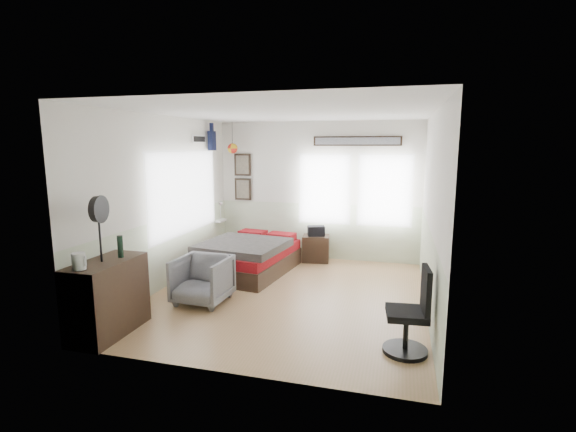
{
  "coord_description": "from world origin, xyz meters",
  "views": [
    {
      "loc": [
        1.57,
        -5.79,
        2.24
      ],
      "look_at": [
        -0.1,
        0.4,
        1.15
      ],
      "focal_mm": 26.0,
      "sensor_mm": 36.0,
      "label": 1
    }
  ],
  "objects_px": {
    "nightstand": "(316,248)",
    "bed": "(249,257)",
    "armchair": "(202,280)",
    "dresser": "(108,297)",
    "task_chair": "(412,319)"
  },
  "relations": [
    {
      "from": "dresser",
      "to": "bed",
      "type": "bearing_deg",
      "value": 74.42
    },
    {
      "from": "bed",
      "to": "dresser",
      "type": "xyz_separation_m",
      "value": [
        -0.77,
        -2.74,
        0.16
      ]
    },
    {
      "from": "armchair",
      "to": "task_chair",
      "type": "distance_m",
      "value": 2.97
    },
    {
      "from": "bed",
      "to": "armchair",
      "type": "xyz_separation_m",
      "value": [
        -0.14,
        -1.53,
        0.05
      ]
    },
    {
      "from": "armchair",
      "to": "nightstand",
      "type": "height_order",
      "value": "armchair"
    },
    {
      "from": "bed",
      "to": "armchair",
      "type": "relative_size",
      "value": 2.72
    },
    {
      "from": "nightstand",
      "to": "task_chair",
      "type": "xyz_separation_m",
      "value": [
        1.72,
        -3.34,
        0.14
      ]
    },
    {
      "from": "bed",
      "to": "armchair",
      "type": "bearing_deg",
      "value": -87.32
    },
    {
      "from": "nightstand",
      "to": "task_chair",
      "type": "height_order",
      "value": "task_chair"
    },
    {
      "from": "nightstand",
      "to": "bed",
      "type": "bearing_deg",
      "value": -142.05
    },
    {
      "from": "dresser",
      "to": "armchair",
      "type": "bearing_deg",
      "value": 62.52
    },
    {
      "from": "armchair",
      "to": "nightstand",
      "type": "bearing_deg",
      "value": 68.35
    },
    {
      "from": "dresser",
      "to": "nightstand",
      "type": "relative_size",
      "value": 1.97
    },
    {
      "from": "dresser",
      "to": "armchair",
      "type": "xyz_separation_m",
      "value": [
        0.63,
        1.21,
        -0.11
      ]
    },
    {
      "from": "task_chair",
      "to": "nightstand",
      "type": "bearing_deg",
      "value": 111.64
    }
  ]
}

